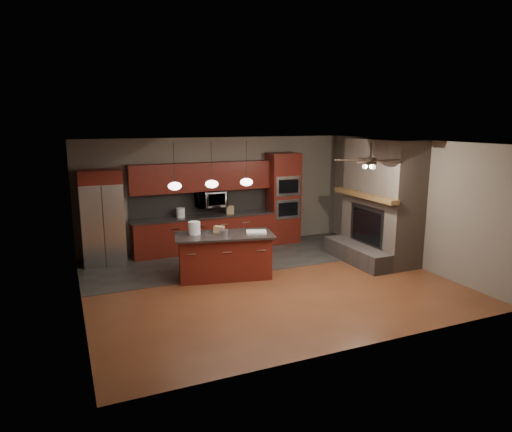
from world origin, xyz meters
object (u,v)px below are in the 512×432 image
microwave (211,199)px  refrigerator (102,217)px  counter_box (230,210)px  counter_bucket (181,213)px  kitchen_island (225,256)px  white_bucket (194,228)px  paint_tray (256,232)px  cardboard_box (219,229)px  oven_tower (283,198)px  paint_can (224,233)px

microwave → refrigerator: (-2.61, -0.13, -0.23)m
counter_box → counter_bucket: bearing=-171.7°
microwave → kitchen_island: microwave is taller
white_bucket → paint_tray: 1.28m
white_bucket → counter_bucket: (0.18, 1.84, -0.03)m
cardboard_box → paint_tray: bearing=9.2°
oven_tower → paint_tray: (-1.73, -2.22, -0.25)m
oven_tower → microwave: size_ratio=3.25×
oven_tower → counter_box: 1.52m
microwave → counter_bucket: (-0.79, -0.05, -0.28)m
paint_can → counter_box: bearing=67.0°
white_bucket → counter_box: (1.43, 1.79, -0.05)m
refrigerator → kitchen_island: 3.04m
oven_tower → counter_bucket: bearing=179.8°
oven_tower → refrigerator: bearing=-179.1°
oven_tower → paint_tray: oven_tower is taller
microwave → paint_tray: 2.32m
paint_can → counter_box: (0.90, 2.12, 0.02)m
kitchen_island → paint_tray: (0.65, -0.15, 0.47)m
paint_can → kitchen_island: bearing=69.2°
microwave → paint_can: size_ratio=4.25×
white_bucket → paint_can: (0.53, -0.33, -0.07)m
microwave → white_bucket: bearing=-117.0°
microwave → counter_box: microwave is taller
oven_tower → microwave: (-1.98, 0.06, 0.11)m
microwave → paint_tray: bearing=-83.8°
oven_tower → counter_bucket: oven_tower is taller
paint_can → counter_bucket: size_ratio=0.73×
refrigerator → counter_bucket: (1.82, 0.08, -0.05)m
oven_tower → counter_box: bearing=-178.4°
kitchen_island → cardboard_box: (-0.04, 0.19, 0.52)m
refrigerator → white_bucket: (1.65, -1.76, -0.02)m
counter_bucket → cardboard_box: bearing=-79.7°
microwave → paint_can: 2.29m
cardboard_box → kitchen_island: bearing=-41.3°
cardboard_box → counter_box: size_ratio=1.02×
refrigerator → kitchen_island: size_ratio=1.00×
paint_can → cardboard_box: (-0.01, 0.29, 0.01)m
paint_tray → paint_can: bearing=-164.2°
kitchen_island → counter_bucket: size_ratio=9.15×
cardboard_box → counter_box: (0.91, 1.83, 0.02)m
refrigerator → white_bucket: size_ratio=8.13×
kitchen_island → refrigerator: bearing=149.8°
paint_tray → cardboard_box: 0.78m
kitchen_island → counter_box: bearing=78.8°
white_bucket → counter_box: size_ratio=1.30×
microwave → cardboard_box: (-0.45, -1.93, -0.31)m
paint_tray → oven_tower: bearing=72.7°
white_bucket → paint_can: white_bucket is taller
paint_tray → microwave: bearing=116.7°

